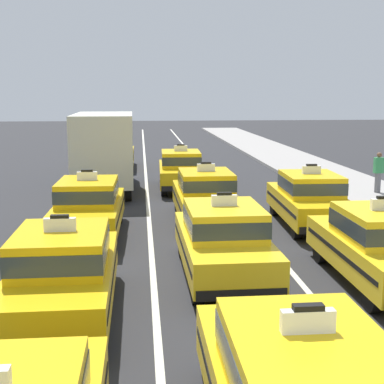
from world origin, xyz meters
The scene contains 12 objects.
lane_stripe_left_center centered at (-1.60, 20.00, 0.00)m, with size 0.14×80.00×0.01m, color silver.
lane_stripe_center_right centered at (1.60, 20.00, 0.00)m, with size 0.14×80.00×0.01m, color silver.
taxi_left_second centered at (-3.28, 7.17, 0.88)m, with size 1.84×4.57×1.96m.
taxi_left_third centered at (-3.35, 12.98, 0.88)m, with size 1.90×4.59×1.96m.
box_truck_left_fourth centered at (-3.32, 20.53, 1.78)m, with size 2.37×6.99×3.27m.
taxi_left_fifth centered at (-3.14, 27.47, 0.88)m, with size 1.83×4.57×1.96m.
taxi_center_second centered at (-0.04, 9.09, 0.88)m, with size 1.86×4.58×1.96m.
taxi_center_third centered at (0.20, 14.41, 0.88)m, with size 1.84×4.57×1.96m.
taxi_center_fourth centered at (-0.14, 20.52, 0.88)m, with size 1.94×4.61×1.96m.
taxi_right_second centered at (3.24, 8.35, 0.88)m, with size 1.84×4.57×1.96m.
taxi_right_third centered at (3.34, 13.60, 0.88)m, with size 1.99×4.63×1.96m.
pedestrian_by_storefront centered at (7.62, 18.26, 0.97)m, with size 0.36×0.24×1.62m.
Camera 1 is at (-1.83, -2.54, 4.08)m, focal length 51.06 mm.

